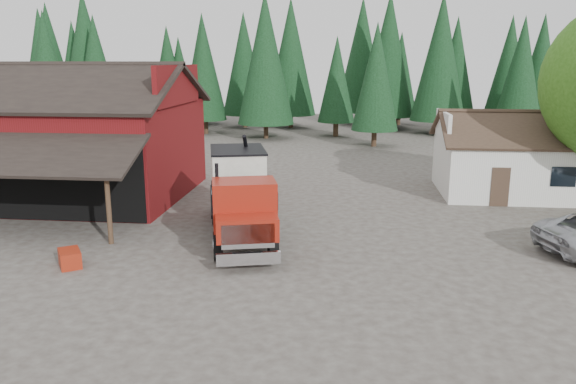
# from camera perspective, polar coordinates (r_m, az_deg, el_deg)

# --- Properties ---
(ground) EXTENTS (120.00, 120.00, 0.00)m
(ground) POSITION_cam_1_polar(r_m,az_deg,el_deg) (20.31, -5.17, -7.65)
(ground) COLOR #3F3831
(ground) RESTS_ON ground
(red_barn) EXTENTS (12.80, 13.63, 7.18)m
(red_barn) POSITION_cam_1_polar(r_m,az_deg,el_deg) (32.45, -21.14, 4.31)
(red_barn) COLOR #5F0F13
(red_barn) RESTS_ON ground
(farmhouse) EXTENTS (8.60, 6.42, 4.65)m
(farmhouse) POSITION_cam_1_polar(r_m,az_deg,el_deg) (33.35, 22.08, 2.66)
(farmhouse) COLOR silver
(farmhouse) RESTS_ON ground
(conifer_backdrop) EXTENTS (76.00, 16.00, 16.00)m
(conifer_backdrop) POSITION_cam_1_polar(r_m,az_deg,el_deg) (61.14, 2.60, 6.41)
(conifer_backdrop) COLOR black
(conifer_backdrop) RESTS_ON ground
(near_pine_a) EXTENTS (4.40, 4.40, 11.40)m
(near_pine_a) POSITION_cam_1_polar(r_m,az_deg,el_deg) (53.29, -23.26, 11.28)
(near_pine_a) COLOR #382619
(near_pine_a) RESTS_ON ground
(near_pine_b) EXTENTS (3.96, 3.96, 10.40)m
(near_pine_b) POSITION_cam_1_polar(r_m,az_deg,el_deg) (48.66, 8.95, 11.49)
(near_pine_b) COLOR #382619
(near_pine_b) RESTS_ON ground
(near_pine_d) EXTENTS (5.28, 5.28, 13.40)m
(near_pine_d) POSITION_cam_1_polar(r_m,az_deg,el_deg) (53.18, -2.32, 13.39)
(near_pine_d) COLOR #382619
(near_pine_d) RESTS_ON ground
(feed_truck) EXTENTS (4.48, 9.19, 4.01)m
(feed_truck) POSITION_cam_1_polar(r_m,az_deg,el_deg) (23.47, -4.85, 0.01)
(feed_truck) COLOR black
(feed_truck) RESTS_ON ground
(equip_box) EXTENTS (1.19, 1.30, 0.60)m
(equip_box) POSITION_cam_1_polar(r_m,az_deg,el_deg) (21.71, -21.29, -6.30)
(equip_box) COLOR maroon
(equip_box) RESTS_ON ground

